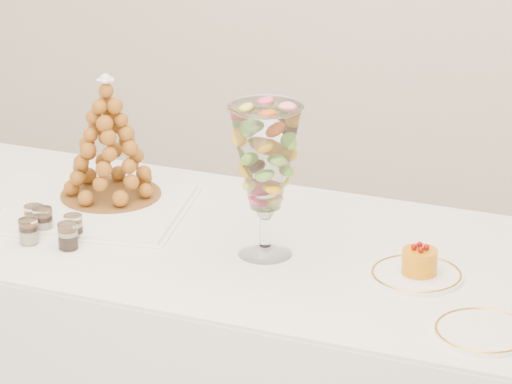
% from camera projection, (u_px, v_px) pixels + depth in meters
% --- Properties ---
extents(buffet_table, '(2.17, 0.99, 0.81)m').
position_uv_depth(buffet_table, '(205.00, 374.00, 3.22)').
color(buffet_table, white).
rests_on(buffet_table, ground).
extents(lace_tray, '(0.58, 0.46, 0.02)m').
position_uv_depth(lace_tray, '(82.00, 207.00, 3.23)').
color(lace_tray, white).
rests_on(lace_tray, buffet_table).
extents(macaron_vase, '(0.17, 0.17, 0.38)m').
position_uv_depth(macaron_vase, '(265.00, 160.00, 2.88)').
color(macaron_vase, white).
rests_on(macaron_vase, buffet_table).
extents(cake_plate, '(0.22, 0.22, 0.01)m').
position_uv_depth(cake_plate, '(416.00, 275.00, 2.84)').
color(cake_plate, white).
rests_on(cake_plate, buffet_table).
extents(spare_plate, '(0.21, 0.21, 0.01)m').
position_uv_depth(spare_plate, '(483.00, 332.00, 2.58)').
color(spare_plate, white).
rests_on(spare_plate, buffet_table).
extents(verrine_a, '(0.06, 0.06, 0.07)m').
position_uv_depth(verrine_a, '(34.00, 218.00, 3.09)').
color(verrine_a, white).
rests_on(verrine_a, buffet_table).
extents(verrine_b, '(0.06, 0.06, 0.07)m').
position_uv_depth(verrine_b, '(43.00, 221.00, 3.07)').
color(verrine_b, white).
rests_on(verrine_b, buffet_table).
extents(verrine_c, '(0.06, 0.06, 0.06)m').
position_uv_depth(verrine_c, '(73.00, 227.00, 3.04)').
color(verrine_c, white).
rests_on(verrine_c, buffet_table).
extents(verrine_d, '(0.05, 0.05, 0.07)m').
position_uv_depth(verrine_d, '(29.00, 231.00, 3.02)').
color(verrine_d, white).
rests_on(verrine_d, buffet_table).
extents(verrine_e, '(0.06, 0.06, 0.07)m').
position_uv_depth(verrine_e, '(68.00, 236.00, 2.99)').
color(verrine_e, white).
rests_on(verrine_e, buffet_table).
extents(croquembouche, '(0.27, 0.27, 0.34)m').
position_uv_depth(croquembouche, '(108.00, 137.00, 3.23)').
color(croquembouche, brown).
rests_on(croquembouche, lace_tray).
extents(mousse_cake, '(0.08, 0.08, 0.07)m').
position_uv_depth(mousse_cake, '(419.00, 261.00, 2.83)').
color(mousse_cake, orange).
rests_on(mousse_cake, cake_plate).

